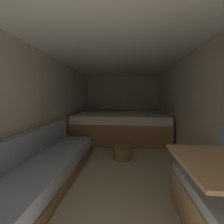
# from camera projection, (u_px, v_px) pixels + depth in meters

# --- Properties ---
(ground_plane) EXTENTS (7.46, 7.46, 0.00)m
(ground_plane) POSITION_uv_depth(u_px,v_px,m) (117.00, 161.00, 2.61)
(ground_plane) COLOR beige
(wall_back) EXTENTS (2.70, 0.05, 1.99)m
(wall_back) POSITION_uv_depth(u_px,v_px,m) (122.00, 103.00, 5.23)
(wall_back) COLOR beige
(wall_back) RESTS_ON ground
(wall_left) EXTENTS (0.05, 5.46, 1.99)m
(wall_left) POSITION_uv_depth(u_px,v_px,m) (48.00, 108.00, 2.64)
(wall_left) COLOR beige
(wall_left) RESTS_ON ground
(wall_right) EXTENTS (0.05, 5.46, 1.99)m
(wall_right) POSITION_uv_depth(u_px,v_px,m) (195.00, 109.00, 2.37)
(wall_right) COLOR beige
(wall_right) RESTS_ON ground
(ceiling_slab) EXTENTS (2.70, 5.46, 0.05)m
(ceiling_slab) POSITION_uv_depth(u_px,v_px,m) (118.00, 50.00, 2.41)
(ceiling_slab) COLOR white
(ceiling_slab) RESTS_ON wall_left
(bed) EXTENTS (2.48, 1.98, 0.92)m
(bed) POSITION_uv_depth(u_px,v_px,m) (121.00, 125.00, 4.25)
(bed) COLOR #9E7247
(bed) RESTS_ON ground
(sofa_left) EXTENTS (0.71, 2.67, 0.70)m
(sofa_left) POSITION_uv_depth(u_px,v_px,m) (37.00, 173.00, 1.79)
(sofa_left) COLOR olive
(sofa_left) RESTS_ON ground
(wicker_basket) EXTENTS (0.35, 0.35, 0.23)m
(wicker_basket) POSITION_uv_depth(u_px,v_px,m) (122.00, 153.00, 2.72)
(wicker_basket) COLOR olive
(wicker_basket) RESTS_ON ground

